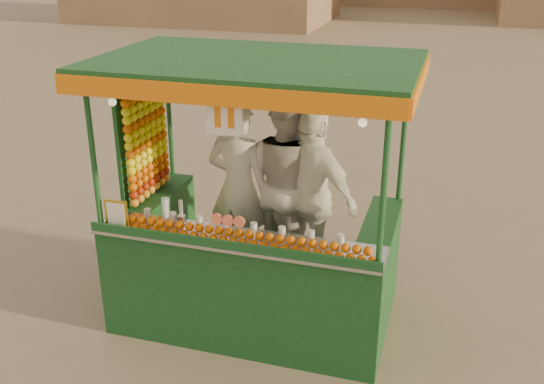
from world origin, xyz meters
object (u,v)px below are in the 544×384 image
(juice_cart, at_px, (247,242))
(vendor_middle, at_px, (288,183))
(vendor_right, at_px, (312,196))
(vendor_left, at_px, (238,189))

(juice_cart, bearing_deg, vendor_middle, 65.74)
(vendor_right, bearing_deg, vendor_left, 29.45)
(juice_cart, height_order, vendor_right, juice_cart)
(juice_cart, xyz_separation_m, vendor_right, (0.49, 0.41, 0.34))
(vendor_right, bearing_deg, juice_cart, 67.28)
(vendor_right, bearing_deg, vendor_middle, 4.81)
(juice_cart, distance_m, vendor_left, 0.55)
(juice_cart, relative_size, vendor_right, 1.57)
(juice_cart, distance_m, vendor_right, 0.72)
(juice_cart, distance_m, vendor_middle, 0.69)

